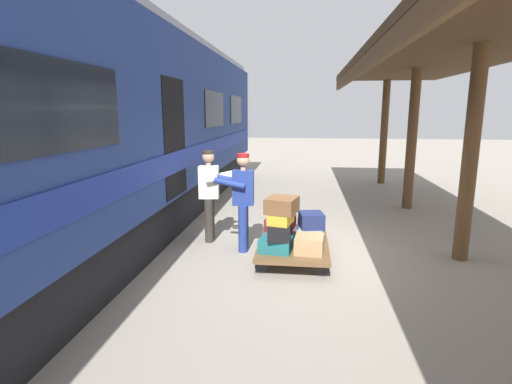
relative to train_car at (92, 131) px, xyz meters
The scene contains 16 objects.
ground_plane 4.31m from the train_car, behind, with size 60.00×60.00×0.00m, color gray.
platform_canopy 6.35m from the train_car, behind, with size 3.20×15.21×3.56m.
train_car is the anchor object (origin of this frame).
luggage_cart 4.00m from the train_car, behind, with size 1.13×1.97×0.28m.
suitcase_maroon_trunk 3.71m from the train_car, behind, with size 0.48×0.58×0.25m, color maroon.
suitcase_tan_vintage 4.22m from the train_car, 169.06° to the left, with size 0.42×0.47×0.26m, color tan.
suitcase_cream_canvas 4.17m from the train_car, behind, with size 0.40×0.55×0.24m, color beige.
suitcase_gray_aluminum 4.16m from the train_car, behind, with size 0.46×0.55×0.24m, color #9EA0A5.
suitcase_orange_carryall 3.72m from the train_car, behind, with size 0.36×0.52×0.16m, color #CC6B23.
suitcase_teal_softside 3.77m from the train_car, 167.41° to the left, with size 0.48×0.45×0.21m, color #1E666B.
suitcase_black_hardshell 3.72m from the train_car, 167.41° to the left, with size 0.34×0.52×0.23m, color black.
suitcase_yellow_case 3.67m from the train_car, 167.14° to the left, with size 0.32×0.39×0.17m, color gold.
suitcase_navy_fabric 4.10m from the train_car, behind, with size 0.38×0.41×0.25m, color navy.
suitcase_brown_leather 3.61m from the train_car, 167.74° to the left, with size 0.43×0.48×0.23m, color brown.
porter_in_overalls 2.88m from the train_car, behind, with size 0.68×0.45×1.70m.
porter_by_door 2.33m from the train_car, 166.82° to the right, with size 0.70×0.48×1.70m.
Camera 1 is at (0.07, 6.66, 2.41)m, focal length 28.14 mm.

